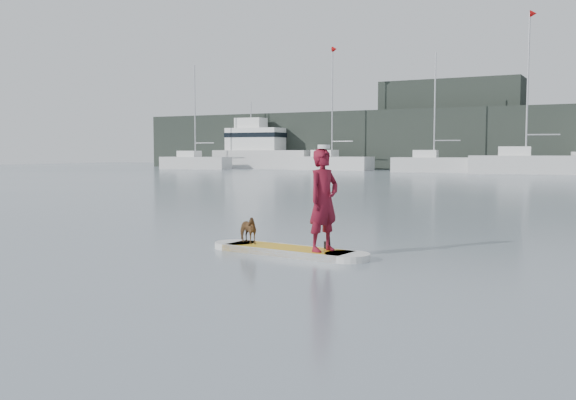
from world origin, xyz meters
The scene contains 13 objects.
ground centered at (0.00, 0.00, 0.00)m, with size 140.00×140.00×0.00m, color slate.
paddleboard centered at (0.71, -0.94, 0.06)m, with size 3.29×1.07×0.12m.
paddler centered at (1.46, -1.02, 1.03)m, with size 0.66×0.44×1.82m, color maroon.
white_cap centered at (1.46, -1.02, 1.98)m, with size 0.22×0.22×0.07m, color silver.
dog centered at (-0.26, -0.84, 0.39)m, with size 0.29×0.63×0.53m, color #56381D.
paddle centered at (1.41, -0.78, 0.80)m, with size 0.10×0.30×2.00m.
sailboat_a centered at (-33.96, 43.35, 0.75)m, with size 7.61×3.15×10.73m.
sailboat_b centered at (-19.86, 46.74, 0.84)m, with size 8.23×2.90×12.04m.
sailboat_c centered at (-9.17, 44.93, 0.77)m, with size 7.55×3.42×10.46m.
sailboat_d centered at (-1.43, 44.55, 0.95)m, with size 9.33×4.18×13.26m.
motor_yacht_b centered at (-28.92, 48.30, 2.01)m, with size 11.02×4.29×7.15m.
shore_mass centered at (0.00, 53.00, 3.00)m, with size 90.00×6.00×6.00m, color black.
shore_building_west centered at (-10.00, 54.00, 4.50)m, with size 14.00×4.00×9.00m, color black.
Camera 1 is at (6.23, -11.30, 1.91)m, focal length 40.00 mm.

